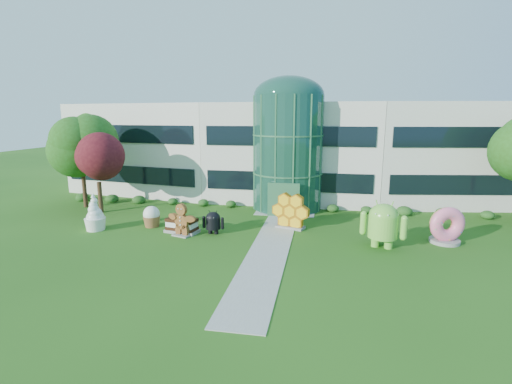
% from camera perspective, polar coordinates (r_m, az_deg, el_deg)
% --- Properties ---
extents(ground, '(140.00, 140.00, 0.00)m').
position_cam_1_polar(ground, '(22.15, 1.65, -9.88)').
color(ground, '#215114').
rests_on(ground, ground).
extents(building, '(46.00, 15.00, 9.30)m').
position_cam_1_polar(building, '(38.65, 5.78, 6.43)').
color(building, beige).
rests_on(building, ground).
extents(atrium, '(6.00, 6.00, 9.80)m').
position_cam_1_polar(atrium, '(32.67, 4.92, 5.94)').
color(atrium, '#194738').
rests_on(atrium, ground).
extents(walkway, '(2.40, 20.00, 0.04)m').
position_cam_1_polar(walkway, '(23.99, 2.38, -8.11)').
color(walkway, '#9E9E93').
rests_on(walkway, ground).
extents(tree_red, '(4.00, 4.00, 6.00)m').
position_cam_1_polar(tree_red, '(33.89, -23.06, 2.01)').
color(tree_red, '#3F0C14').
rests_on(tree_red, ground).
extents(trees_backdrop, '(52.00, 8.00, 8.40)m').
position_cam_1_polar(trees_backdrop, '(33.74, 5.07, 4.92)').
color(trees_backdrop, '#234B12').
rests_on(trees_backdrop, ground).
extents(android_green, '(3.36, 2.70, 3.31)m').
position_cam_1_polar(android_green, '(24.39, 18.98, -4.38)').
color(android_green, '#72C53F').
rests_on(android_green, ground).
extents(android_black, '(1.68, 1.16, 1.86)m').
position_cam_1_polar(android_black, '(26.08, -6.62, -4.45)').
color(android_black, black).
rests_on(android_black, ground).
extents(donut, '(2.57, 1.72, 2.44)m').
position_cam_1_polar(donut, '(27.01, 27.21, -4.49)').
color(donut, '#E2567F').
rests_on(donut, ground).
extents(gingerbread, '(2.66, 1.68, 2.30)m').
position_cam_1_polar(gingerbread, '(25.95, -11.36, -4.18)').
color(gingerbread, brown).
rests_on(gingerbread, ground).
extents(ice_cream_sandwich, '(2.54, 1.63, 1.05)m').
position_cam_1_polar(ice_cream_sandwich, '(26.84, -11.33, -5.04)').
color(ice_cream_sandwich, black).
rests_on(ice_cream_sandwich, ground).
extents(honeycomb, '(3.19, 1.93, 2.36)m').
position_cam_1_polar(honeycomb, '(27.26, 5.34, -3.16)').
color(honeycomb, yellow).
rests_on(honeycomb, ground).
extents(froyo, '(1.62, 1.62, 2.70)m').
position_cam_1_polar(froyo, '(29.08, -23.61, -2.83)').
color(froyo, white).
rests_on(froyo, ground).
extents(cupcake, '(1.35, 1.35, 1.58)m').
position_cam_1_polar(cupcake, '(28.69, -15.76, -3.62)').
color(cupcake, white).
rests_on(cupcake, ground).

